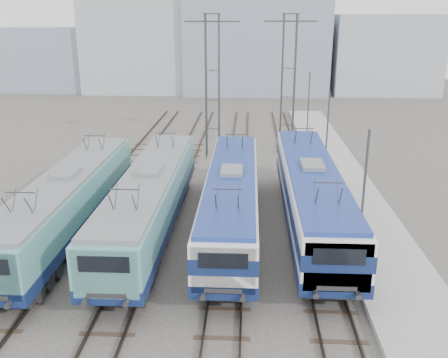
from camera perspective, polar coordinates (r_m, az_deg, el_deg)
ground at (r=23.79m, az=-5.23°, el=-11.86°), size 160.00×160.00×0.00m
platform at (r=31.48m, az=15.68°, el=-4.40°), size 4.00×70.00×0.30m
locomotive_far_left at (r=28.65m, az=-17.52°, el=-2.37°), size 2.84×17.91×3.37m
locomotive_center_left at (r=27.85m, az=-8.47°, el=-2.19°), size 2.89×18.23×3.43m
locomotive_center_right at (r=27.79m, az=0.87°, el=-2.02°), size 2.82×17.84×3.35m
locomotive_far_right at (r=28.66m, az=9.96°, el=-1.43°), size 2.96×18.75×3.52m
catenary_tower_west at (r=42.79m, az=-1.33°, el=11.18°), size 4.50×1.20×12.00m
catenary_tower_east at (r=44.78m, az=7.36°, el=11.35°), size 4.50×1.20×12.00m
mast_front at (r=24.48m, az=15.58°, el=-2.53°), size 0.12×0.12×7.00m
mast_mid at (r=35.77m, az=11.64°, el=4.28°), size 0.12×0.12×7.00m
mast_rear at (r=47.41m, az=9.59°, el=7.78°), size 0.12×0.12×7.00m
safety_cone at (r=24.97m, az=15.13°, el=-9.39°), size 0.29×0.29×0.57m
building_west at (r=84.27m, az=-9.08°, el=14.69°), size 18.00×12.00×14.00m
building_center at (r=82.40m, az=3.71°, el=16.19°), size 22.00×14.00×18.00m
building_east at (r=85.14m, az=17.64°, el=13.45°), size 16.00×12.00×12.00m
building_far_west at (r=89.05m, az=-19.40°, el=12.80°), size 14.00×10.00×10.00m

